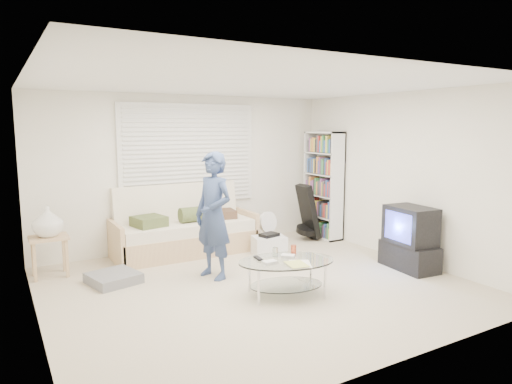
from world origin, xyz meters
TOP-DOWN VIEW (x-y plane):
  - ground at (0.00, 0.00)m, footprint 5.00×5.00m
  - room_shell at (0.00, 0.48)m, footprint 5.02×4.52m
  - window_blinds at (0.00, 2.20)m, footprint 2.32×0.08m
  - futon_sofa at (-0.24, 1.88)m, footprint 2.21×0.89m
  - grey_floor_pillow at (-1.55, 1.01)m, footprint 0.69×0.69m
  - side_table at (-2.22, 1.69)m, footprint 0.48×0.39m
  - bookshelf at (2.32, 1.63)m, footprint 0.30×0.80m
  - guitar_case at (1.94, 1.57)m, footprint 0.38×0.37m
  - floor_fan at (1.11, 1.57)m, footprint 0.37×0.24m
  - storage_bin at (0.85, 1.10)m, footprint 0.56×0.45m
  - tv_unit at (2.20, -0.48)m, footprint 0.52×0.86m
  - coffee_table at (0.13, -0.46)m, footprint 1.31×1.02m
  - standing_person at (-0.33, 0.57)m, footprint 0.56×0.70m

SIDE VIEW (x-z plane):
  - ground at x=0.00m, z-range 0.00..0.00m
  - grey_floor_pillow at x=-1.55m, z-range 0.00..0.13m
  - storage_bin at x=0.85m, z-range -0.02..0.33m
  - coffee_table at x=0.13m, z-range 0.07..0.62m
  - floor_fan at x=1.11m, z-range 0.05..0.64m
  - futon_sofa at x=-0.24m, z-range -0.19..0.90m
  - tv_unit at x=2.20m, z-range -0.01..0.88m
  - guitar_case at x=1.94m, z-range -0.05..0.92m
  - side_table at x=-2.22m, z-range 0.23..1.19m
  - standing_person at x=-0.33m, z-range 0.00..1.67m
  - bookshelf at x=2.32m, z-range 0.00..1.91m
  - window_blinds at x=0.00m, z-range 0.74..2.36m
  - room_shell at x=0.00m, z-range 0.37..2.88m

